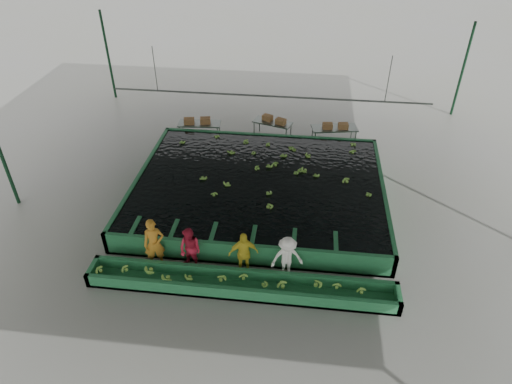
# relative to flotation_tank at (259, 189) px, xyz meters

# --- Properties ---
(ground) EXTENTS (80.00, 80.00, 0.00)m
(ground) POSITION_rel_flotation_tank_xyz_m (0.00, -1.50, -0.45)
(ground) COLOR gray
(ground) RESTS_ON ground
(shed_roof) EXTENTS (20.00, 22.00, 0.04)m
(shed_roof) POSITION_rel_flotation_tank_xyz_m (0.00, -1.50, 4.55)
(shed_roof) COLOR gray
(shed_roof) RESTS_ON shed_posts
(shed_posts) EXTENTS (20.00, 22.00, 5.00)m
(shed_posts) POSITION_rel_flotation_tank_xyz_m (0.00, -1.50, 2.05)
(shed_posts) COLOR #11341D
(shed_posts) RESTS_ON ground
(flotation_tank) EXTENTS (10.00, 8.00, 0.90)m
(flotation_tank) POSITION_rel_flotation_tank_xyz_m (0.00, 0.00, 0.00)
(flotation_tank) COLOR #216638
(flotation_tank) RESTS_ON ground
(tank_water) EXTENTS (9.70, 7.70, 0.00)m
(tank_water) POSITION_rel_flotation_tank_xyz_m (0.00, -0.00, 0.40)
(tank_water) COLOR black
(tank_water) RESTS_ON flotation_tank
(sorting_trough) EXTENTS (10.00, 1.00, 0.50)m
(sorting_trough) POSITION_rel_flotation_tank_xyz_m (0.00, -5.10, -0.20)
(sorting_trough) COLOR #216638
(sorting_trough) RESTS_ON ground
(cableway_rail) EXTENTS (0.08, 0.08, 14.00)m
(cableway_rail) POSITION_rel_flotation_tank_xyz_m (0.00, 3.50, 2.55)
(cableway_rail) COLOR #59605B
(cableway_rail) RESTS_ON shed_roof
(rail_hanger_left) EXTENTS (0.04, 0.04, 2.00)m
(rail_hanger_left) POSITION_rel_flotation_tank_xyz_m (-5.00, 3.50, 3.55)
(rail_hanger_left) COLOR #59605B
(rail_hanger_left) RESTS_ON shed_roof
(rail_hanger_right) EXTENTS (0.04, 0.04, 2.00)m
(rail_hanger_right) POSITION_rel_flotation_tank_xyz_m (5.00, 3.50, 3.55)
(rail_hanger_right) COLOR #59605B
(rail_hanger_right) RESTS_ON shed_roof
(worker_a) EXTENTS (0.80, 0.66, 1.89)m
(worker_a) POSITION_rel_flotation_tank_xyz_m (-3.01, -4.30, 0.50)
(worker_a) COLOR #C27D21
(worker_a) RESTS_ON ground
(worker_b) EXTENTS (0.98, 0.88, 1.65)m
(worker_b) POSITION_rel_flotation_tank_xyz_m (-1.79, -4.30, 0.37)
(worker_b) COLOR red
(worker_b) RESTS_ON ground
(worker_c) EXTENTS (1.06, 0.68, 1.68)m
(worker_c) POSITION_rel_flotation_tank_xyz_m (-0.02, -4.30, 0.39)
(worker_c) COLOR yellow
(worker_c) RESTS_ON ground
(worker_d) EXTENTS (1.17, 0.85, 1.62)m
(worker_d) POSITION_rel_flotation_tank_xyz_m (1.42, -4.30, 0.36)
(worker_d) COLOR white
(worker_d) RESTS_ON ground
(packing_table_left) EXTENTS (2.12, 0.97, 0.94)m
(packing_table_left) POSITION_rel_flotation_tank_xyz_m (-3.49, 4.61, 0.02)
(packing_table_left) COLOR #59605B
(packing_table_left) RESTS_ON ground
(packing_table_mid) EXTENTS (2.06, 1.31, 0.87)m
(packing_table_mid) POSITION_rel_flotation_tank_xyz_m (0.07, 5.30, -0.01)
(packing_table_mid) COLOR #59605B
(packing_table_mid) RESTS_ON ground
(packing_table_right) EXTENTS (2.29, 1.25, 0.99)m
(packing_table_right) POSITION_rel_flotation_tank_xyz_m (3.10, 4.83, 0.04)
(packing_table_right) COLOR #59605B
(packing_table_right) RESTS_ON ground
(box_stack_left) EXTENTS (1.33, 0.60, 0.28)m
(box_stack_left) POSITION_rel_flotation_tank_xyz_m (-3.58, 4.56, 0.49)
(box_stack_left) COLOR olive
(box_stack_left) RESTS_ON packing_table_left
(box_stack_mid) EXTENTS (1.26, 0.85, 0.27)m
(box_stack_mid) POSITION_rel_flotation_tank_xyz_m (0.14, 5.29, 0.42)
(box_stack_mid) COLOR olive
(box_stack_mid) RESTS_ON packing_table_mid
(box_stack_right) EXTENTS (1.24, 0.47, 0.26)m
(box_stack_right) POSITION_rel_flotation_tank_xyz_m (3.12, 4.74, 0.54)
(box_stack_right) COLOR olive
(box_stack_right) RESTS_ON packing_table_right
(floating_bananas) EXTENTS (8.90, 6.07, 0.12)m
(floating_bananas) POSITION_rel_flotation_tank_xyz_m (0.00, 0.80, 0.40)
(floating_bananas) COLOR #78B43F
(floating_bananas) RESTS_ON tank_water
(trough_bananas) EXTENTS (8.85, 0.59, 0.12)m
(trough_bananas) POSITION_rel_flotation_tank_xyz_m (0.00, -5.10, -0.05)
(trough_bananas) COLOR #78B43F
(trough_bananas) RESTS_ON sorting_trough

